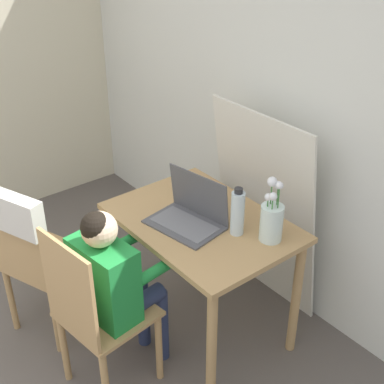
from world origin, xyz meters
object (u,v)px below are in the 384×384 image
(person_seated, at_px, (113,277))
(flower_vase, at_px, (272,219))
(chair_spare, at_px, (28,242))
(laptop, at_px, (190,212))
(chair_occupied, at_px, (95,315))
(water_bottle, at_px, (238,212))

(person_seated, distance_m, flower_vase, 0.80)
(flower_vase, bearing_deg, person_seated, -116.97)
(chair_spare, xyz_separation_m, flower_vase, (0.87, 0.89, 0.23))
(chair_spare, distance_m, flower_vase, 1.27)
(laptop, bearing_deg, chair_occupied, -97.09)
(chair_spare, xyz_separation_m, laptop, (0.51, 0.68, 0.17))
(chair_occupied, distance_m, person_seated, 0.20)
(chair_spare, bearing_deg, chair_occupied, 167.53)
(chair_occupied, relative_size, person_seated, 0.93)
(person_seated, bearing_deg, water_bottle, -116.65)
(chair_spare, bearing_deg, flower_vase, -155.16)
(person_seated, bearing_deg, laptop, -95.96)
(flower_vase, distance_m, water_bottle, 0.17)
(chair_spare, relative_size, flower_vase, 2.92)
(person_seated, height_order, flower_vase, flower_vase)
(chair_spare, distance_m, water_bottle, 1.11)
(chair_occupied, xyz_separation_m, chair_spare, (-0.54, -0.08, 0.16))
(person_seated, xyz_separation_m, flower_vase, (0.35, 0.69, 0.23))
(laptop, bearing_deg, water_bottle, 18.78)
(person_seated, relative_size, laptop, 2.50)
(person_seated, distance_m, laptop, 0.51)
(chair_spare, height_order, laptop, laptop)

